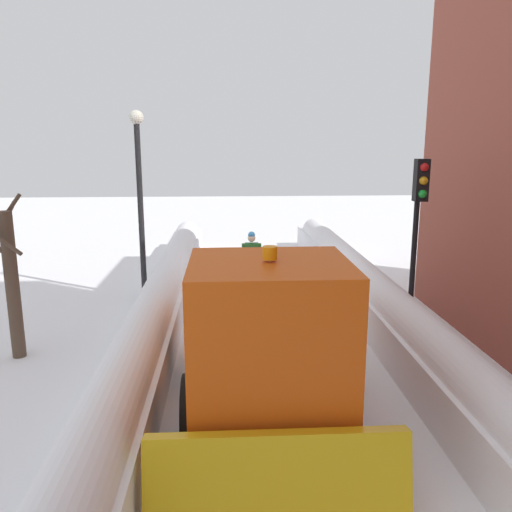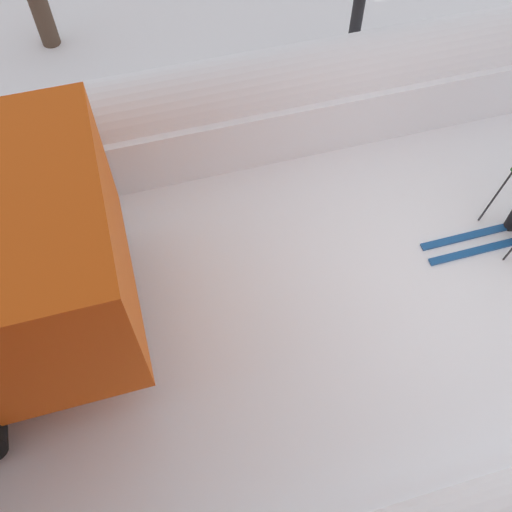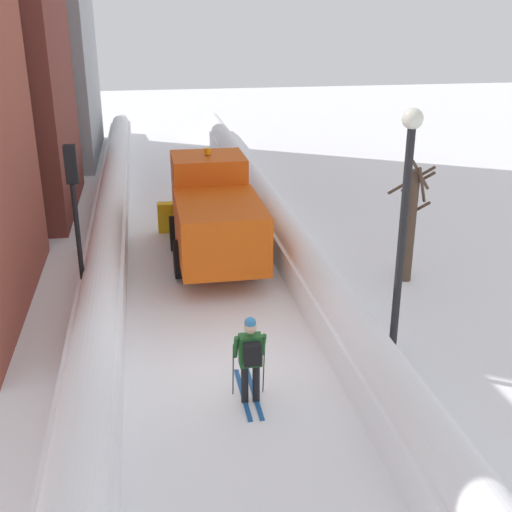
% 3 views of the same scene
% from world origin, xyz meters
% --- Properties ---
extents(ground_plane, '(80.00, 80.00, 0.00)m').
position_xyz_m(ground_plane, '(0.00, 10.00, 0.00)').
color(ground_plane, white).
extents(snowbank_left, '(1.10, 36.00, 1.32)m').
position_xyz_m(snowbank_left, '(-2.70, 10.00, 0.63)').
color(snowbank_left, white).
rests_on(snowbank_left, ground).
extents(snowbank_right, '(1.10, 36.00, 1.25)m').
position_xyz_m(snowbank_right, '(2.70, 10.00, 0.59)').
color(snowbank_right, white).
rests_on(snowbank_right, ground).
extents(plow_truck, '(3.20, 5.98, 3.12)m').
position_xyz_m(plow_truck, '(0.46, 6.33, 1.48)').
color(plow_truck, '#DB510F').
rests_on(plow_truck, ground).
extents(skier, '(0.62, 1.80, 1.81)m').
position_xyz_m(skier, '(0.27, -1.13, 1.00)').
color(skier, black).
rests_on(skier, ground).
extents(traffic_light_pole, '(0.28, 0.42, 4.15)m').
position_xyz_m(traffic_light_pole, '(-3.14, 3.61, 2.92)').
color(traffic_light_pole, black).
rests_on(traffic_light_pole, ground).
extents(street_lamp, '(0.40, 0.40, 5.37)m').
position_xyz_m(street_lamp, '(3.48, -0.21, 3.39)').
color(street_lamp, black).
rests_on(street_lamp, ground).
extents(bare_tree_near, '(1.21, 1.02, 3.47)m').
position_xyz_m(bare_tree_near, '(5.53, 3.92, 1.71)').
color(bare_tree_near, '#4D3B2D').
rests_on(bare_tree_near, ground).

